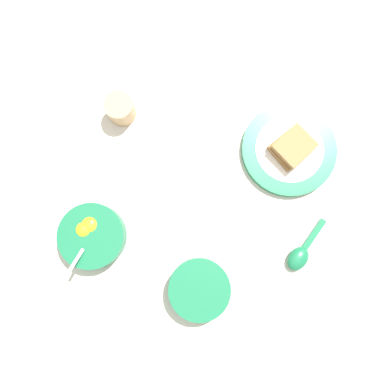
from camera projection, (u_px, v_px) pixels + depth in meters
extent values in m
plane|color=beige|center=(183.00, 183.00, 0.88)|extent=(3.00, 3.00, 0.00)
cylinder|color=#196B42|center=(92.00, 236.00, 0.84)|extent=(0.15, 0.15, 0.04)
cylinder|color=white|center=(91.00, 236.00, 0.84)|extent=(0.12, 0.12, 0.02)
ellipsoid|color=yellow|center=(89.00, 225.00, 0.83)|extent=(0.04, 0.04, 0.02)
ellipsoid|color=yellow|center=(82.00, 230.00, 0.83)|extent=(0.03, 0.03, 0.02)
cylinder|color=black|center=(97.00, 236.00, 0.83)|extent=(0.03, 0.03, 0.00)
ellipsoid|color=silver|center=(86.00, 243.00, 0.82)|extent=(0.03, 0.02, 0.01)
cube|color=silver|center=(75.00, 260.00, 0.80)|extent=(0.05, 0.03, 0.03)
cylinder|color=#196B42|center=(288.00, 150.00, 0.88)|extent=(0.22, 0.22, 0.02)
cylinder|color=white|center=(289.00, 149.00, 0.87)|extent=(0.16, 0.16, 0.00)
cube|color=brown|center=(290.00, 149.00, 0.86)|extent=(0.10, 0.11, 0.02)
cube|color=#9E7042|center=(294.00, 146.00, 0.85)|extent=(0.10, 0.11, 0.02)
ellipsoid|color=#196B42|center=(297.00, 259.00, 0.85)|extent=(0.07, 0.07, 0.03)
cube|color=#196B42|center=(312.00, 235.00, 0.86)|extent=(0.07, 0.07, 0.01)
cylinder|color=#196B42|center=(199.00, 289.00, 0.83)|extent=(0.14, 0.14, 0.05)
cylinder|color=white|center=(199.00, 290.00, 0.81)|extent=(0.11, 0.11, 0.01)
cylinder|color=tan|center=(120.00, 109.00, 0.87)|extent=(0.07, 0.07, 0.06)
cylinder|color=#472B16|center=(118.00, 106.00, 0.85)|extent=(0.05, 0.05, 0.01)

